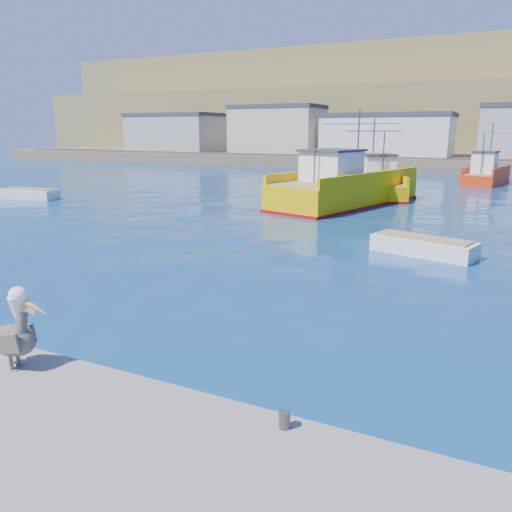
{
  "coord_description": "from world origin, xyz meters",
  "views": [
    {
      "loc": [
        5.82,
        -10.26,
        5.36
      ],
      "look_at": [
        -1.33,
        4.37,
        1.22
      ],
      "focal_mm": 35.0,
      "sensor_mm": 36.0,
      "label": 1
    }
  ],
  "objects_px": {
    "trawler_yellow_b": "(374,185)",
    "pelican": "(15,334)",
    "boat_orange": "(485,174)",
    "trawler_yellow_a": "(344,189)",
    "skiff_mid": "(423,248)",
    "skiff_left": "(29,195)"
  },
  "relations": [
    {
      "from": "skiff_left",
      "to": "pelican",
      "type": "relative_size",
      "value": 2.66
    },
    {
      "from": "trawler_yellow_a",
      "to": "pelican",
      "type": "bearing_deg",
      "value": -86.98
    },
    {
      "from": "trawler_yellow_a",
      "to": "pelican",
      "type": "xyz_separation_m",
      "value": [
        1.54,
        -29.12,
        0.09
      ]
    },
    {
      "from": "skiff_left",
      "to": "pelican",
      "type": "bearing_deg",
      "value": -40.46
    },
    {
      "from": "trawler_yellow_b",
      "to": "boat_orange",
      "type": "xyz_separation_m",
      "value": [
        7.86,
        14.64,
        0.06
      ]
    },
    {
      "from": "skiff_left",
      "to": "pelican",
      "type": "distance_m",
      "value": 32.79
    },
    {
      "from": "skiff_mid",
      "to": "pelican",
      "type": "xyz_separation_m",
      "value": [
        -5.92,
        -16.01,
        0.96
      ]
    },
    {
      "from": "trawler_yellow_b",
      "to": "boat_orange",
      "type": "distance_m",
      "value": 16.62
    },
    {
      "from": "trawler_yellow_a",
      "to": "skiff_left",
      "type": "height_order",
      "value": "trawler_yellow_a"
    },
    {
      "from": "trawler_yellow_b",
      "to": "skiff_left",
      "type": "xyz_separation_m",
      "value": [
        -24.29,
        -13.59,
        -0.64
      ]
    },
    {
      "from": "boat_orange",
      "to": "skiff_left",
      "type": "height_order",
      "value": "boat_orange"
    },
    {
      "from": "boat_orange",
      "to": "skiff_mid",
      "type": "distance_m",
      "value": 33.52
    },
    {
      "from": "trawler_yellow_a",
      "to": "skiff_mid",
      "type": "bearing_deg",
      "value": -60.38
    },
    {
      "from": "boat_orange",
      "to": "pelican",
      "type": "height_order",
      "value": "boat_orange"
    },
    {
      "from": "pelican",
      "to": "skiff_left",
      "type": "bearing_deg",
      "value": 139.54
    },
    {
      "from": "boat_orange",
      "to": "skiff_left",
      "type": "xyz_separation_m",
      "value": [
        -32.14,
        -28.23,
        -0.7
      ]
    },
    {
      "from": "trawler_yellow_b",
      "to": "skiff_mid",
      "type": "relative_size",
      "value": 2.18
    },
    {
      "from": "skiff_mid",
      "to": "pelican",
      "type": "distance_m",
      "value": 17.09
    },
    {
      "from": "skiff_left",
      "to": "pelican",
      "type": "xyz_separation_m",
      "value": [
        24.94,
        -21.27,
        0.95
      ]
    },
    {
      "from": "skiff_mid",
      "to": "skiff_left",
      "type": "bearing_deg",
      "value": 170.32
    },
    {
      "from": "trawler_yellow_b",
      "to": "pelican",
      "type": "bearing_deg",
      "value": -88.93
    },
    {
      "from": "skiff_mid",
      "to": "pelican",
      "type": "height_order",
      "value": "pelican"
    }
  ]
}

